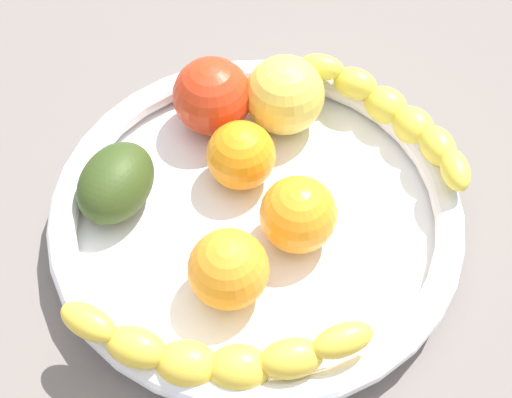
% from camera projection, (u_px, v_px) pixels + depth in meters
% --- Properties ---
extents(kitchen_counter, '(1.20, 1.20, 0.03)m').
position_uv_depth(kitchen_counter, '(256.00, 237.00, 0.67)').
color(kitchen_counter, slate).
rests_on(kitchen_counter, ground).
extents(fruit_bowl, '(0.36, 0.36, 0.04)m').
position_uv_depth(fruit_bowl, '(256.00, 215.00, 0.64)').
color(fruit_bowl, white).
rests_on(fruit_bowl, kitchen_counter).
extents(banana_draped_left, '(0.16, 0.15, 0.05)m').
position_uv_depth(banana_draped_left, '(395.00, 115.00, 0.68)').
color(banana_draped_left, yellow).
rests_on(banana_draped_left, fruit_bowl).
extents(banana_draped_right, '(0.07, 0.24, 0.05)m').
position_uv_depth(banana_draped_right, '(213.00, 354.00, 0.54)').
color(banana_draped_right, yellow).
rests_on(banana_draped_right, fruit_bowl).
extents(orange_front, '(0.07, 0.07, 0.07)m').
position_uv_depth(orange_front, '(298.00, 215.00, 0.61)').
color(orange_front, orange).
rests_on(orange_front, fruit_bowl).
extents(orange_mid_left, '(0.07, 0.07, 0.07)m').
position_uv_depth(orange_mid_left, '(228.00, 269.00, 0.58)').
color(orange_mid_left, orange).
rests_on(orange_mid_left, fruit_bowl).
extents(orange_mid_right, '(0.06, 0.06, 0.06)m').
position_uv_depth(orange_mid_right, '(241.00, 155.00, 0.65)').
color(orange_mid_right, orange).
rests_on(orange_mid_right, fruit_bowl).
extents(apple_yellow, '(0.08, 0.08, 0.08)m').
position_uv_depth(apple_yellow, '(285.00, 95.00, 0.68)').
color(apple_yellow, '#E1CC51').
rests_on(apple_yellow, fruit_bowl).
extents(tomato_red, '(0.07, 0.07, 0.07)m').
position_uv_depth(tomato_red, '(212.00, 96.00, 0.68)').
color(tomato_red, red).
rests_on(tomato_red, fruit_bowl).
extents(avocado_dark, '(0.10, 0.09, 0.06)m').
position_uv_depth(avocado_dark, '(116.00, 183.00, 0.63)').
color(avocado_dark, '#33461A').
rests_on(avocado_dark, fruit_bowl).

